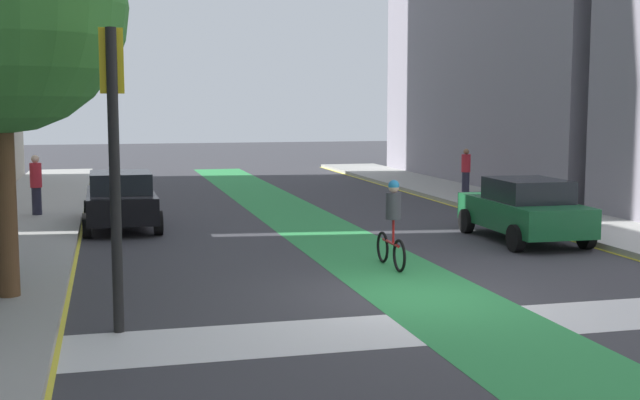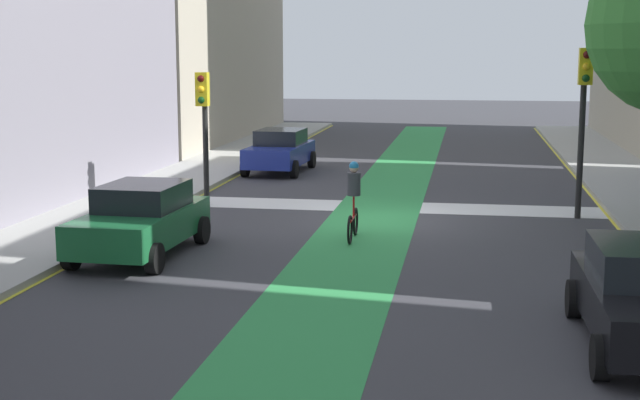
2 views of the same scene
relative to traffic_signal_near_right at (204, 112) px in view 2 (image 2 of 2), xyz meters
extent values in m
plane|color=#38383D|center=(-5.32, 1.36, -2.70)|extent=(120.00, 120.00, 0.00)
cube|color=#2D8C47|center=(-5.01, 1.36, -2.70)|extent=(2.40, 60.00, 0.01)
cube|color=silver|center=(-5.32, -0.64, -2.70)|extent=(12.00, 1.80, 0.01)
cube|color=yellow|center=(-11.32, 1.36, -2.70)|extent=(0.16, 60.00, 0.01)
cube|color=#9E9E99|center=(2.18, 1.36, -2.63)|extent=(3.00, 60.00, 0.15)
cube|color=yellow|center=(0.68, 1.36, -2.70)|extent=(0.16, 60.00, 0.01)
cylinder|color=black|center=(0.00, -0.12, -0.79)|extent=(0.16, 0.16, 3.84)
cube|color=gold|center=(0.00, 0.08, 0.66)|extent=(0.35, 0.28, 0.95)
sphere|color=#3F0A0A|center=(0.00, 0.22, 0.96)|extent=(0.20, 0.20, 0.20)
sphere|color=yellow|center=(0.00, 0.22, 0.66)|extent=(0.20, 0.20, 0.20)
sphere|color=#0C3814|center=(0.00, 0.22, 0.36)|extent=(0.20, 0.20, 0.20)
cylinder|color=black|center=(-10.43, 0.28, -0.45)|extent=(0.16, 0.16, 4.51)
cube|color=gold|center=(-10.43, 0.48, 1.33)|extent=(0.35, 0.28, 0.95)
sphere|color=#3F0A0A|center=(-10.43, 0.62, 1.63)|extent=(0.20, 0.20, 0.20)
sphere|color=yellow|center=(-10.43, 0.62, 1.33)|extent=(0.20, 0.20, 0.20)
sphere|color=#0C3814|center=(-10.43, 0.62, 1.03)|extent=(0.20, 0.20, 0.20)
cube|color=navy|center=(-0.61, -7.46, -2.03)|extent=(1.96, 4.27, 0.70)
cube|color=black|center=(-0.61, -7.66, -1.41)|extent=(1.68, 2.06, 0.55)
cylinder|color=black|center=(-1.45, -5.96, -2.38)|extent=(0.24, 0.65, 0.64)
cylinder|color=black|center=(0.35, -6.02, -2.38)|extent=(0.24, 0.65, 0.64)
cylinder|color=black|center=(-1.56, -8.89, -2.38)|extent=(0.24, 0.65, 0.64)
cylinder|color=black|center=(0.24, -8.96, -2.38)|extent=(0.24, 0.65, 0.64)
cube|color=#196033|center=(-0.48, 6.45, -2.03)|extent=(1.92, 4.25, 0.70)
cube|color=black|center=(-0.49, 6.25, -1.41)|extent=(1.66, 2.05, 0.55)
cylinder|color=black|center=(-1.34, 7.95, -2.38)|extent=(0.24, 0.65, 0.64)
cylinder|color=black|center=(0.46, 7.90, -2.38)|extent=(0.24, 0.65, 0.64)
cylinder|color=black|center=(-1.42, 5.01, -2.38)|extent=(0.24, 0.65, 0.64)
cylinder|color=black|center=(0.37, 4.96, -2.38)|extent=(0.24, 0.65, 0.64)
cylinder|color=black|center=(-9.33, 12.54, -2.38)|extent=(0.23, 0.64, 0.64)
cylinder|color=black|center=(-9.30, 9.60, -2.38)|extent=(0.23, 0.64, 0.64)
torus|color=black|center=(-4.83, 4.53, -2.36)|extent=(0.06, 0.68, 0.68)
torus|color=black|center=(-4.83, 3.48, -2.36)|extent=(0.06, 0.68, 0.68)
cylinder|color=red|center=(-4.83, 4.00, -2.18)|extent=(0.06, 0.95, 0.06)
cylinder|color=red|center=(-4.83, 3.85, -1.91)|extent=(0.05, 0.05, 0.50)
cylinder|color=#3F3F47|center=(-4.83, 3.85, -1.39)|extent=(0.32, 0.32, 0.55)
sphere|color=beige|center=(-4.83, 3.85, -1.00)|extent=(0.22, 0.22, 0.22)
sphere|color=#268CCC|center=(-4.83, 3.85, -0.96)|extent=(0.23, 0.23, 0.23)
camera|label=1|loc=(-10.52, -12.26, 0.70)|focal=46.66mm
camera|label=2|loc=(-7.48, 24.52, 1.71)|focal=49.87mm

